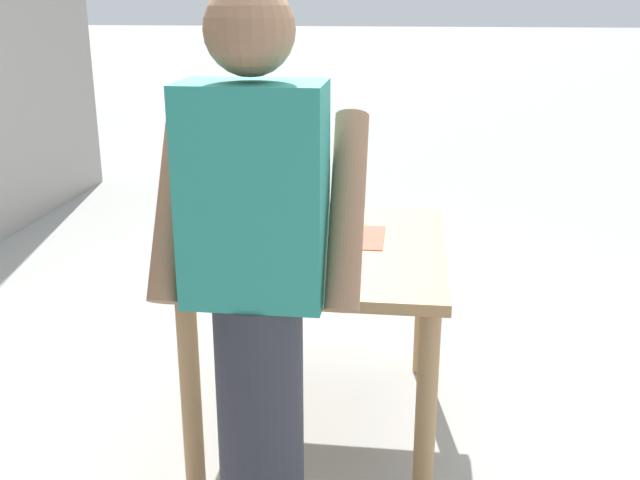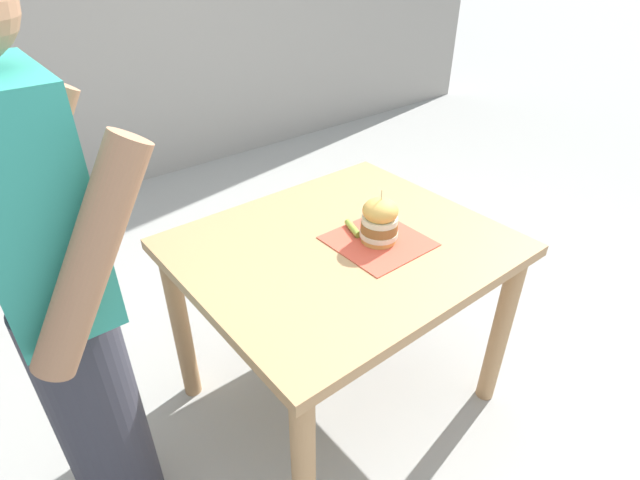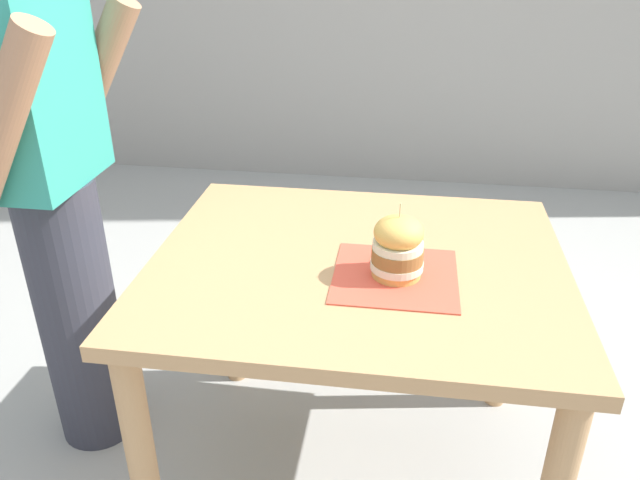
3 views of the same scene
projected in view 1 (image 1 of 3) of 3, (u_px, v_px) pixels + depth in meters
The scene contains 6 objects.
ground_plane at pixel (323, 420), 3.06m from camera, with size 80.00×80.00×0.00m, color #9E9E99.
patio_table at pixel (323, 274), 2.86m from camera, with size 0.91×1.08×0.76m.
serving_paper at pixel (345, 237), 2.91m from camera, with size 0.31×0.31×0.00m, color #D64C38.
sandwich at pixel (345, 217), 2.89m from camera, with size 0.13×0.13×0.19m.
pickle_spear at pixel (318, 234), 2.89m from camera, with size 0.02×0.02×0.10m, color #8EA83D.
diner_across_table at pixel (258, 302), 1.97m from camera, with size 0.55×0.35×1.69m.
Camera 1 is at (-0.31, 2.66, 1.66)m, focal length 42.00 mm.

